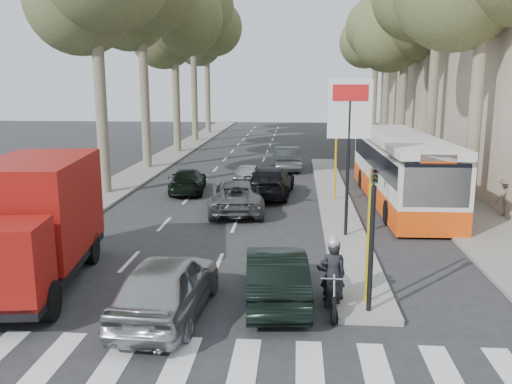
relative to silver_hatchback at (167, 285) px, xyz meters
The scene contains 25 objects.
ground 2.52m from the silver_hatchback, 49.49° to the left, with size 120.00×120.00×0.00m, color #28282B.
sidewalk_right 28.69m from the silver_hatchback, 69.26° to the left, with size 3.20×70.00×0.12m, color gray.
median_left 30.52m from the silver_hatchback, 102.19° to the left, with size 2.40×64.00×0.12m, color gray.
traffic_island 13.71m from the silver_hatchback, 69.45° to the left, with size 1.50×26.00×0.16m, color gray.
building_far 40.33m from the silver_hatchback, 64.54° to the left, with size 11.00×20.00×16.00m, color #B7A88E.
billboard 8.84m from the silver_hatchback, 54.83° to the left, with size 1.50×12.10×5.60m.
traffic_light_island 5.11m from the silver_hatchback, ahead, with size 0.16×0.41×3.60m.
tree_l_c 31.94m from the silver_hatchback, 101.73° to the left, with size 7.40×7.20×13.71m.
tree_l_d 39.99m from the silver_hatchback, 99.46° to the left, with size 7.40×7.20×15.66m.
tree_l_e 47.43m from the silver_hatchback, 97.95° to the left, with size 7.40×7.20×14.49m.
tree_r_c 31.17m from the silver_hatchback, 69.25° to the left, with size 7.40×7.20×13.32m.
tree_r_d 38.88m from the silver_hatchback, 73.44° to the left, with size 7.40×7.20×14.88m.
tree_r_e 46.25m from the silver_hatchback, 76.21° to the left, with size 7.40×7.20×14.10m.
silver_hatchback is the anchor object (origin of this frame).
dark_hatchback 2.78m from the silver_hatchback, 23.73° to the left, with size 1.48×4.25×1.40m, color black.
queue_car_a 10.71m from the silver_hatchback, 87.56° to the left, with size 2.26×4.89×1.36m, color #54585C.
queue_car_b 14.08m from the silver_hatchback, 82.82° to the left, with size 2.05×5.04×1.46m, color black.
queue_car_c 16.54m from the silver_hatchback, 88.52° to the left, with size 1.43×3.55×1.21m, color #A7A9AF.
queue_car_d 22.18m from the silver_hatchback, 83.88° to the left, with size 1.56×4.47×1.47m, color #52565A.
queue_car_e 14.77m from the silver_hatchback, 99.53° to the left, with size 1.68×4.14×1.20m, color black.
red_truck 4.56m from the silver_hatchback, 156.89° to the left, with size 3.23×6.69×3.43m.
city_bus 15.04m from the silver_hatchback, 58.89° to the left, with size 2.90×12.06×3.16m.
motorcycle 4.06m from the silver_hatchback, 12.62° to the left, with size 0.79×2.18×1.85m.
pedestrian_near 14.08m from the silver_hatchback, 51.54° to the left, with size 0.91×0.45×1.55m, color #42334C.
pedestrian_far 15.53m from the silver_hatchback, 41.91° to the left, with size 1.01×0.45×1.56m, color #66574D.
Camera 1 is at (1.49, -13.78, 5.55)m, focal length 38.00 mm.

